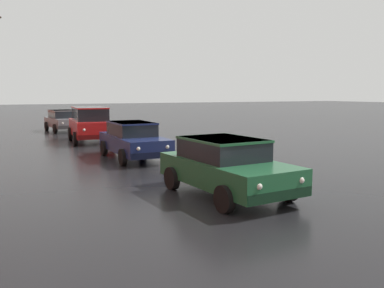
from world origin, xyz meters
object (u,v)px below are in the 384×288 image
(suv_red_parked_kerbside_mid, at_px, (90,123))
(sedan_grey_parked_far_down_block, at_px, (63,120))
(sedan_darkblue_parked_kerbside_close, at_px, (133,139))
(sedan_green_approaching_near_lane, at_px, (226,165))

(suv_red_parked_kerbside_mid, distance_m, sedan_grey_parked_far_down_block, 6.73)
(sedan_darkblue_parked_kerbside_close, bearing_deg, sedan_green_approaching_near_lane, -88.47)
(sedan_darkblue_parked_kerbside_close, bearing_deg, suv_red_parked_kerbside_mid, 91.84)
(sedan_grey_parked_far_down_block, bearing_deg, suv_red_parked_kerbside_mid, -88.02)
(sedan_darkblue_parked_kerbside_close, bearing_deg, sedan_grey_parked_far_down_block, 91.91)
(suv_red_parked_kerbside_mid, bearing_deg, sedan_darkblue_parked_kerbside_close, -88.16)
(sedan_green_approaching_near_lane, height_order, suv_red_parked_kerbside_mid, suv_red_parked_kerbside_mid)
(suv_red_parked_kerbside_mid, xyz_separation_m, sedan_grey_parked_far_down_block, (-0.23, 6.72, -0.24))
(suv_red_parked_kerbside_mid, bearing_deg, sedan_grey_parked_far_down_block, 91.98)
(sedan_green_approaching_near_lane, xyz_separation_m, suv_red_parked_kerbside_mid, (-0.37, 12.76, 0.23))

